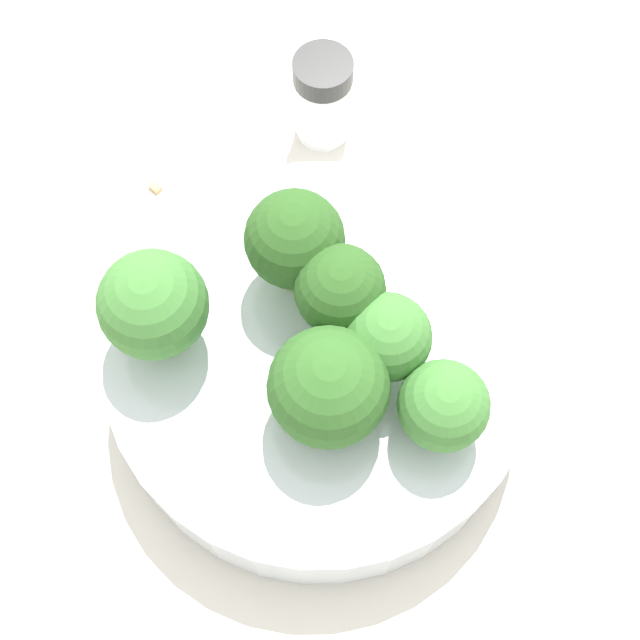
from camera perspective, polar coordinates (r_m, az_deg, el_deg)
name	(u,v)px	position (r m, az deg, el deg)	size (l,w,h in m)	color
ground_plane	(320,380)	(0.48, 0.00, -3.88)	(3.00, 3.00, 0.00)	silver
bowl	(320,364)	(0.46, 0.00, -2.82)	(0.22, 0.22, 0.05)	silver
broccoli_floret_0	(386,340)	(0.41, 4.24, -1.32)	(0.04, 0.04, 0.05)	#84AD66
broccoli_floret_1	(340,291)	(0.41, 1.30, 1.85)	(0.04, 0.04, 0.06)	#84AD66
broccoli_floret_2	(443,406)	(0.40, 7.89, -5.49)	(0.04, 0.04, 0.05)	#84AD66
broccoli_floret_3	(153,306)	(0.42, -10.61, 0.91)	(0.05, 0.05, 0.06)	#84AD66
broccoli_floret_4	(295,241)	(0.42, -1.63, 5.05)	(0.05, 0.05, 0.06)	#8EB770
broccoli_floret_5	(329,388)	(0.40, 0.55, -4.35)	(0.06, 0.06, 0.06)	#7A9E5B
pepper_shaker	(323,98)	(0.54, 0.18, 14.03)	(0.03, 0.03, 0.06)	silver
almond_crumb_0	(366,170)	(0.54, 2.96, 9.57)	(0.01, 0.00, 0.01)	tan
almond_crumb_1	(155,186)	(0.54, -10.54, 8.44)	(0.01, 0.00, 0.01)	tan
almond_crumb_2	(153,251)	(0.52, -10.62, 4.36)	(0.01, 0.00, 0.01)	tan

